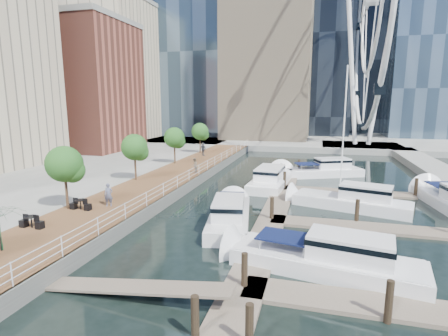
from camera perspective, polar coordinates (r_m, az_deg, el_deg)
name	(u,v)px	position (r m, az deg, el deg)	size (l,w,h in m)	color
ground	(198,263)	(19.75, -4.32, -15.23)	(520.00, 520.00, 0.00)	black
boardwalk	(162,184)	(36.02, -10.02, -2.57)	(6.00, 60.00, 1.00)	brown
seawall	(190,186)	(34.88, -5.54, -2.88)	(0.25, 60.00, 1.00)	#595954
land_far	(299,128)	(119.18, 12.12, 6.45)	(200.00, 114.00, 1.00)	gray
pier	(361,147)	(69.70, 21.50, 3.17)	(14.00, 12.00, 1.00)	gray
railing	(189,176)	(34.69, -5.73, -1.23)	(0.10, 60.00, 1.05)	white
floating_docks	(341,212)	(28.01, 18.52, -6.79)	(16.00, 34.00, 2.60)	#6D6051
midrise_condos	(38,69)	(59.03, -28.08, 14.06)	(19.00, 67.00, 28.00)	#BCAD8E
ferris_wheel	(372,1)	(71.36, 22.99, 23.84)	(5.80, 45.60, 47.80)	white
street_trees	(134,147)	(35.58, -14.41, 3.30)	(2.60, 42.60, 4.60)	#3F2B1C
cafe_tables	(9,234)	(23.18, -31.62, -9.20)	(2.50, 13.70, 0.74)	black
yacht_foreground	(325,271)	(19.56, 16.09, -15.91)	(2.82, 10.54, 2.15)	white
pedestrian_near	(109,195)	(27.39, -18.34, -4.18)	(0.63, 0.41, 1.73)	#545870
pedestrian_mid	(194,165)	(38.53, -4.85, 0.42)	(0.80, 0.62, 1.65)	#88745E
pedestrian_far	(203,149)	(50.95, -3.40, 3.10)	(1.14, 0.48, 1.95)	#343841
moored_yachts	(339,207)	(31.11, 18.32, -6.00)	(21.72, 40.38, 11.50)	white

